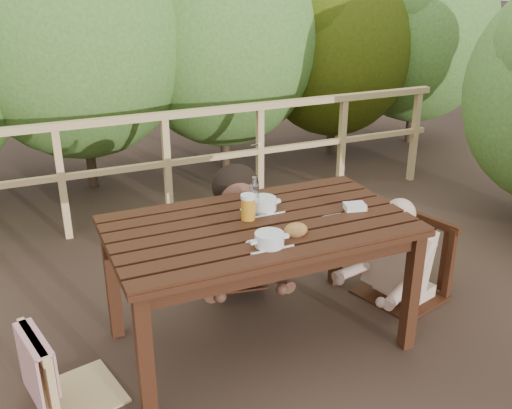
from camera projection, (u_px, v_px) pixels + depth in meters
name	position (u px, v px, depth m)	size (l,w,h in m)	color
ground	(259.00, 340.00, 3.60)	(60.00, 60.00, 0.00)	#432F23
table	(259.00, 285.00, 3.45)	(1.72, 0.97, 0.80)	black
chair_left	(70.00, 329.00, 2.97)	(0.43, 0.43, 0.87)	tan
chair_far	(232.00, 223.00, 4.14)	(0.45, 0.45, 0.90)	black
chair_right	(407.00, 229.00, 3.89)	(0.52, 0.52, 1.04)	black
woman	(231.00, 188.00, 4.05)	(0.58, 0.71, 1.44)	black
diner_right	(412.00, 213.00, 3.86)	(0.51, 0.63, 1.26)	beige
railing	(167.00, 168.00, 5.10)	(5.60, 0.10, 1.01)	tan
soup_near	(269.00, 241.00, 3.00)	(0.26, 0.26, 0.09)	white
soup_far	(263.00, 205.00, 3.44)	(0.27, 0.27, 0.09)	silver
bread_roll	(296.00, 230.00, 3.13)	(0.14, 0.10, 0.08)	#A97831
beer_glass	(248.00, 208.00, 3.29)	(0.09, 0.09, 0.17)	orange
bottle	(254.00, 197.00, 3.34)	(0.06, 0.06, 0.25)	white
tumbler	(296.00, 234.00, 3.09)	(0.06, 0.06, 0.07)	white
butter_tub	(355.00, 208.00, 3.45)	(0.13, 0.09, 0.05)	white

